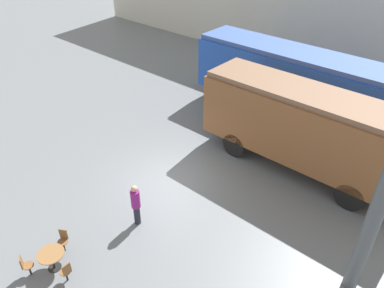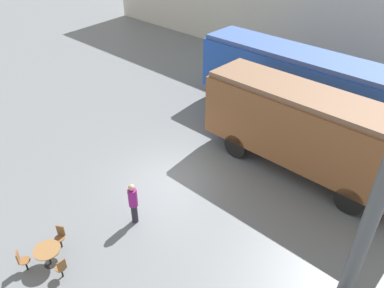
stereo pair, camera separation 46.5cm
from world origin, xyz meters
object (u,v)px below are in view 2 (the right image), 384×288
(passenger_coach_wooden, at_px, (307,127))
(visitor_person, at_px, (133,202))
(cafe_chair_0, at_px, (22,260))
(cafe_table_near, at_px, (48,252))
(streamlined_locomotive, at_px, (313,86))

(passenger_coach_wooden, bearing_deg, visitor_person, -112.52)
(cafe_chair_0, relative_size, visitor_person, 0.49)
(cafe_table_near, distance_m, visitor_person, 3.28)
(passenger_coach_wooden, bearing_deg, cafe_chair_0, -109.51)
(cafe_chair_0, bearing_deg, streamlined_locomotive, 20.86)
(cafe_chair_0, bearing_deg, passenger_coach_wooden, 9.92)
(streamlined_locomotive, xyz_separation_m, passenger_coach_wooden, (1.68, -3.66, -0.09))
(streamlined_locomotive, relative_size, cafe_chair_0, 14.87)
(streamlined_locomotive, height_order, cafe_chair_0, streamlined_locomotive)
(visitor_person, bearing_deg, cafe_chair_0, -103.80)
(passenger_coach_wooden, bearing_deg, cafe_table_near, -108.77)
(cafe_chair_0, bearing_deg, cafe_table_near, 0.00)
(passenger_coach_wooden, xyz_separation_m, cafe_table_near, (-3.48, -10.25, -1.69))
(visitor_person, bearing_deg, passenger_coach_wooden, 67.48)
(passenger_coach_wooden, relative_size, visitor_person, 5.08)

